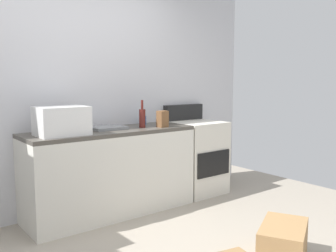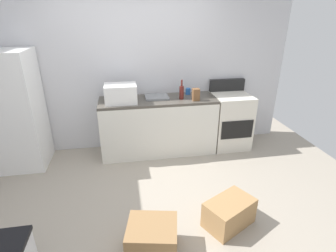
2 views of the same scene
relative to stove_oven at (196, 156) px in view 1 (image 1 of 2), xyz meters
The scene contains 9 objects.
wall_back 1.77m from the stove_oven, 167.22° to the left, with size 5.00×0.10×2.60m, color silver.
kitchen_counter 1.22m from the stove_oven, behind, with size 1.80×0.60×0.90m.
stove_oven is the anchor object (origin of this frame).
microwave 1.87m from the stove_oven, behind, with size 0.46×0.34×0.27m, color white.
sink_basin 1.31m from the stove_oven, behind, with size 0.36×0.32×0.03m, color slate.
wine_bottle 1.02m from the stove_oven, behind, with size 0.07×0.07×0.30m.
coffee_mug 0.87m from the stove_oven, 166.86° to the left, with size 0.08×0.08×0.10m, color #2659A5.
knife_block 0.86m from the stove_oven, 165.63° to the right, with size 0.10×0.10×0.18m, color brown.
cardboard_box_medium 1.95m from the stove_oven, 111.58° to the right, with size 0.53×0.33×0.30m, color #A37A4C.
Camera 1 is at (-1.57, -2.19, 1.41)m, focal length 39.47 mm.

